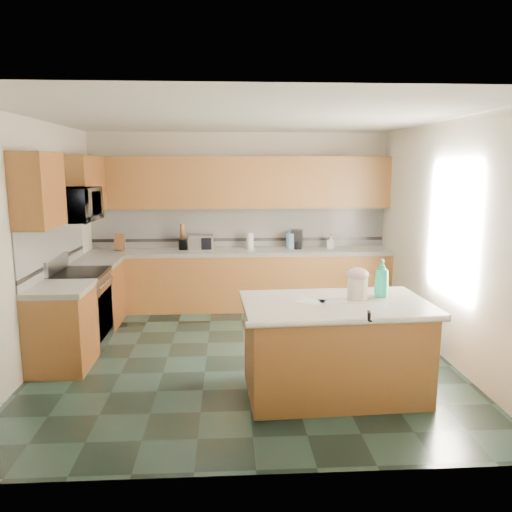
{
  "coord_description": "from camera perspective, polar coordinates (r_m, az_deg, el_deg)",
  "views": [
    {
      "loc": [
        -0.19,
        -5.54,
        2.18
      ],
      "look_at": [
        0.15,
        0.35,
        1.12
      ],
      "focal_mm": 35.0,
      "sensor_mm": 36.0,
      "label": 1
    }
  ],
  "objects": [
    {
      "name": "back_base_cab",
      "position": [
        7.74,
        -1.82,
        -2.87
      ],
      "size": [
        4.6,
        0.6,
        0.86
      ],
      "primitive_type": "cube",
      "color": "#592C12",
      "rests_on": "ground"
    },
    {
      "name": "treat_jar",
      "position": [
        4.92,
        11.5,
        -3.63
      ],
      "size": [
        0.25,
        0.25,
        0.21
      ],
      "primitive_type": "cylinder",
      "rotation": [
        0.0,
        0.0,
        -0.35
      ],
      "color": "#F2E2C7",
      "rests_on": "island_top"
    },
    {
      "name": "soap_bottle_island",
      "position": [
        5.03,
        14.17,
        -2.46
      ],
      "size": [
        0.18,
        0.18,
        0.37
      ],
      "primitive_type": "imported",
      "rotation": [
        0.0,
        0.0,
        -0.34
      ],
      "color": "#1FA37D",
      "rests_on": "island_top"
    },
    {
      "name": "toaster_oven_door",
      "position": [
        7.57,
        -6.41,
        1.39
      ],
      "size": [
        0.34,
        0.01,
        0.18
      ],
      "primitive_type": "cube",
      "color": "black",
      "rests_on": "toaster_oven"
    },
    {
      "name": "floor",
      "position": [
        5.96,
        -1.27,
        -11.29
      ],
      "size": [
        4.6,
        4.6,
        0.0
      ],
      "primitive_type": "plane",
      "color": "black",
      "rests_on": "ground"
    },
    {
      "name": "paper_towel_base",
      "position": [
        7.75,
        -0.66,
        0.89
      ],
      "size": [
        0.17,
        0.17,
        0.01
      ],
      "primitive_type": "cylinder",
      "color": "#B7B7BC",
      "rests_on": "back_countertop"
    },
    {
      "name": "treat_jar_lid",
      "position": [
        4.89,
        11.56,
        -2.09
      ],
      "size": [
        0.22,
        0.22,
        0.13
      ],
      "primitive_type": "ellipsoid",
      "color": "beige",
      "rests_on": "treat_jar"
    },
    {
      "name": "soap_back_cap",
      "position": [
        7.83,
        8.58,
        2.4
      ],
      "size": [
        0.02,
        0.02,
        0.03
      ],
      "primitive_type": "cylinder",
      "color": "red",
      "rests_on": "soap_bottle_back"
    },
    {
      "name": "window_light_proxy",
      "position": [
        5.93,
        21.49,
        2.89
      ],
      "size": [
        0.02,
        1.4,
        1.1
      ],
      "primitive_type": "cube",
      "color": "white",
      "rests_on": "wall_right"
    },
    {
      "name": "knife_block",
      "position": [
        7.85,
        -15.31,
        1.51
      ],
      "size": [
        0.15,
        0.2,
        0.27
      ],
      "primitive_type": "cube",
      "rotation": [
        -0.31,
        0.0,
        -0.08
      ],
      "color": "#472814",
      "rests_on": "back_countertop"
    },
    {
      "name": "back_upper_cab",
      "position": [
        7.68,
        -1.91,
        8.4
      ],
      "size": [
        4.6,
        0.33,
        0.78
      ],
      "primitive_type": "cube",
      "color": "#592C12",
      "rests_on": "wall_back"
    },
    {
      "name": "range_handle",
      "position": [
        6.38,
        -16.75,
        -2.94
      ],
      "size": [
        0.02,
        0.66,
        0.02
      ],
      "primitive_type": "cylinder",
      "rotation": [
        1.57,
        0.0,
        0.0
      ],
      "color": "#B7B7BC",
      "rests_on": "range_body"
    },
    {
      "name": "coffee_carafe",
      "position": [
        7.75,
        4.7,
        1.24
      ],
      "size": [
        0.12,
        0.12,
        0.12
      ],
      "primitive_type": "cylinder",
      "color": "black",
      "rests_on": "back_countertop"
    },
    {
      "name": "wall_right",
      "position": [
        6.14,
        20.88,
        1.74
      ],
      "size": [
        0.04,
        4.6,
        2.7
      ],
      "primitive_type": "cube",
      "color": "#F2E6CE",
      "rests_on": "ground"
    },
    {
      "name": "left_upper_cab_front",
      "position": [
        5.65,
        -23.62,
        6.9
      ],
      "size": [
        0.33,
        0.72,
        0.78
      ],
      "primitive_type": "cube",
      "color": "#592C12",
      "rests_on": "wall_left"
    },
    {
      "name": "island_base",
      "position": [
        4.95,
        8.94,
        -10.66
      ],
      "size": [
        1.7,
        1.02,
        0.86
      ],
      "primitive_type": "cube",
      "rotation": [
        0.0,
        0.0,
        0.05
      ],
      "color": "#592C12",
      "rests_on": "ground"
    },
    {
      "name": "wall_front",
      "position": [
        3.33,
        0.08,
        -4.27
      ],
      "size": [
        4.6,
        0.04,
        2.7
      ],
      "primitive_type": "cube",
      "color": "#F2E6CE",
      "rests_on": "ground"
    },
    {
      "name": "paper_towel",
      "position": [
        7.73,
        -0.66,
        1.75
      ],
      "size": [
        0.11,
        0.11,
        0.25
      ],
      "primitive_type": "cylinder",
      "color": "white",
      "rests_on": "back_countertop"
    },
    {
      "name": "clamp_body",
      "position": [
        4.37,
        12.78,
        -6.71
      ],
      "size": [
        0.05,
        0.09,
        0.08
      ],
      "primitive_type": "cube",
      "rotation": [
        0.0,
        0.0,
        -0.23
      ],
      "color": "black",
      "rests_on": "island_top"
    },
    {
      "name": "utensil_bundle",
      "position": [
        7.71,
        -8.4,
        2.8
      ],
      "size": [
        0.08,
        0.08,
        0.24
      ],
      "primitive_type": "cylinder",
      "color": "#472814",
      "rests_on": "utensil_crock"
    },
    {
      "name": "microwave",
      "position": [
        6.32,
        -20.03,
        5.51
      ],
      "size": [
        0.5,
        0.73,
        0.41
      ],
      "primitive_type": "imported",
      "rotation": [
        0.0,
        0.0,
        1.57
      ],
      "color": "#B7B7BC",
      "rests_on": "wall_left"
    },
    {
      "name": "paper_sheet_b",
      "position": [
        4.78,
        6.34,
        -5.16
      ],
      "size": [
        0.31,
        0.28,
        0.0
      ],
      "primitive_type": "cube",
      "rotation": [
        0.0,
        0.0,
        -0.46
      ],
      "color": "white",
      "rests_on": "island_top"
    },
    {
      "name": "left_base_cab_rear",
      "position": [
        7.28,
        -17.65,
        -4.21
      ],
      "size": [
        0.6,
        0.82,
        0.86
      ],
      "primitive_type": "cube",
      "color": "#592C12",
      "rests_on": "ground"
    },
    {
      "name": "back_backsplash",
      "position": [
        7.89,
        -1.91,
        3.31
      ],
      "size": [
        4.6,
        0.02,
        0.63
      ],
      "primitive_type": "cube",
      "color": "silver",
      "rests_on": "back_countertop"
    },
    {
      "name": "left_counter_rear",
      "position": [
        7.18,
        -17.85,
        -0.65
      ],
      "size": [
        0.64,
        0.82,
        0.06
      ],
      "primitive_type": "cube",
      "color": "white",
      "rests_on": "left_base_cab_rear"
    },
    {
      "name": "left_counter_front",
      "position": [
        5.75,
        -21.61,
        -3.52
      ],
      "size": [
        0.64,
        0.72,
        0.06
      ],
      "primitive_type": "cube",
      "color": "white",
      "rests_on": "left_base_cab_front"
    },
    {
      "name": "water_jug_neck",
      "position": [
        7.73,
        4.0,
        2.77
      ],
      "size": [
        0.07,
        0.07,
        0.04
      ],
      "primitive_type": "cylinder",
      "color": "#6794BC",
      "rests_on": "water_jug"
    },
    {
      "name": "range_backguard",
      "position": [
        6.49,
        -21.85,
        -0.85
      ],
      "size": [
        0.06,
        0.76,
        0.18
      ],
      "primitive_type": "cube",
      "color": "#B7B7BC",
      "rests_on": "range_body"
    },
    {
      "name": "coffee_maker",
      "position": [
        7.78,
        4.67,
        1.91
      ],
      "size": [
        0.21,
        0.22,
        0.29
      ],
      "primitive_type": "cube",
      "rotation": [
        0.0,
        0.0,
        -0.24
      ],
      "color": "black",
      "rests_on": "back_countertop"
    },
    {
      "name": "ceiling",
      "position": [
        5.57,
        -1.38,
        15.54
      ],
      "size": [
        4.6,
        4.6,
        0.0
      ],
      "primitive_type": "plane",
      "color": "white",
      "rests_on": "ground"
    },
    {
      "name": "left_accent_band",
      "position": [
        6.54,
        -21.91,
        -0.6
      ],
      "size": [
        0.01,
        2.3,
        0.05
      ],
      "primitive_type": "cube",
      "color": "black",
      "rests_on": "wall_left"
    },
    {
      "name": "back_accent_band",
      "position": [
        7.91,
        -1.9,
        1.9
      ],
      "size": [
        4.6,
        0.01,
        0.05
      ],
      "primitive_type": "cube",
      "color": "black",
      "rests_on": "back_countertop"
    },
    {
      "name": "utensil_crock",
      "position": [
        7.74,
        -8.36,
        1.33
      ],
      "size": [
        0.13,
        0.13,
        0.16
      ],
      "primitive_type": "cylinder",
      "color": "black",
      "rests_on": "back_countertop"
    },
    {
      "name": "left_backsplash",
      "position": [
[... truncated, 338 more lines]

